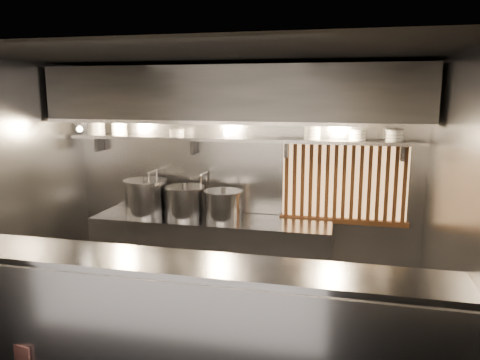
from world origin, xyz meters
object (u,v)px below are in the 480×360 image
at_px(stock_pot_left, 146,197).
at_px(stock_pot_right, 185,202).
at_px(pendant_bulb, 227,133).
at_px(heat_lamp, 78,124).
at_px(stock_pot_mid, 223,205).

bearing_deg(stock_pot_left, stock_pot_right, -1.81).
distance_m(pendant_bulb, stock_pot_right, 1.02).
bearing_deg(stock_pot_right, stock_pot_left, 178.19).
height_order(pendant_bulb, stock_pot_left, pendant_bulb).
bearing_deg(heat_lamp, pendant_bulb, 11.00).
relative_size(heat_lamp, stock_pot_right, 0.60).
bearing_deg(pendant_bulb, heat_lamp, -169.00).
xyz_separation_m(pendant_bulb, stock_pot_left, (-1.08, -0.05, -0.83)).
bearing_deg(stock_pot_left, stock_pot_mid, -1.78).
relative_size(pendant_bulb, stock_pot_left, 0.25).
height_order(heat_lamp, stock_pot_left, heat_lamp).
xyz_separation_m(heat_lamp, pendant_bulb, (1.80, 0.35, -0.11)).
distance_m(pendant_bulb, stock_pot_mid, 0.88).
distance_m(heat_lamp, stock_pot_right, 1.62).
relative_size(heat_lamp, stock_pot_left, 0.46).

